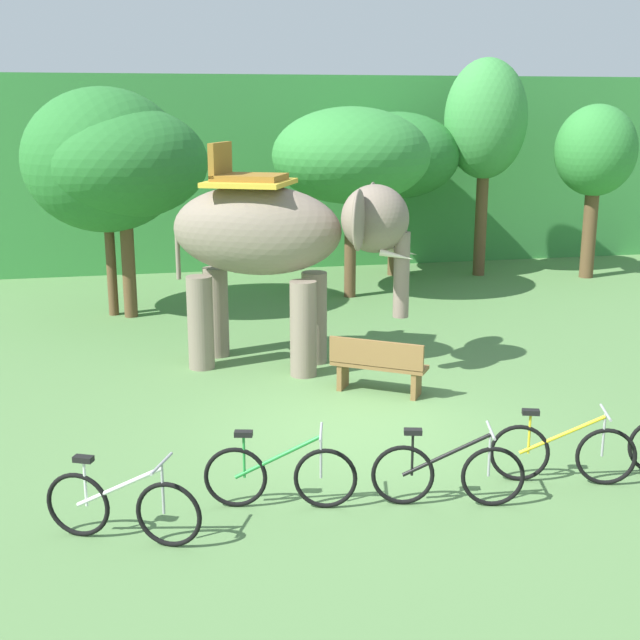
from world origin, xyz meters
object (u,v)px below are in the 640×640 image
Objects in this scene: tree_right at (486,121)px; elephant at (276,240)px; tree_center_right at (123,163)px; bike_white at (122,507)px; bike_black at (447,473)px; bike_yellow at (562,452)px; wooden_bench at (378,365)px; tree_far_left at (596,153)px; bike_green at (280,475)px; tree_far_right at (351,156)px; tree_center_left at (396,156)px; tree_center at (105,161)px.

tree_right reaches higher than elephant.
elephant is (2.50, -4.13, -1.03)m from tree_center_right.
bike_white and bike_black have the same top height.
bike_yellow is at bearing 3.94° from bike_white.
wooden_bench is (0.26, 3.79, 0.09)m from bike_black.
tree_far_left is 2.64× the size of bike_green.
tree_far_right reaches higher than bike_green.
tree_far_left is at bearing 8.30° from tree_far_right.
bike_green is at bearing -79.72° from tree_center_right.
bike_black is at bearing -125.12° from tree_far_left.
wooden_bench is (-3.02, -9.13, -2.63)m from tree_center_left.
bike_black is at bearing -10.25° from bike_green.
tree_far_left is (2.64, -0.88, -0.78)m from tree_right.
tree_far_right is 6.69m from tree_far_left.
tree_right is (9.37, 2.52, 0.72)m from tree_center.
bike_green is at bearing -121.17° from tree_right.
tree_center_right reaches higher than bike_green.
tree_far_left reaches higher than elephant.
tree_far_right reaches higher than bike_black.
wooden_bench is at bearing 109.86° from bike_yellow.
elephant is (-4.31, -7.38, -0.91)m from tree_center_left.
bike_yellow is at bearing 10.00° from bike_black.
tree_center is 0.44m from tree_center_right.
elephant reaches higher than bike_green.
tree_center_left is 13.60m from bike_black.
tree_far_left is 11.38m from wooden_bench.
elephant is at bearing -146.72° from tree_far_left.
wooden_bench is at bearing -53.42° from elephant.
elephant is at bearing -116.66° from tree_far_right.
tree_center reaches higher than bike_white.
bike_white is at bearing -114.01° from elephant.
tree_center_left is at bearing 25.49° from tree_center_right.
bike_green is 4.05m from wooden_bench.
bike_green is 3.37m from bike_yellow.
tree_center is 10.40m from bike_white.
tree_center is 2.84× the size of bike_green.
tree_center is 3.22× the size of wooden_bench.
tree_far_left is 14.40m from bike_black.
elephant is at bearing -133.40° from tree_right.
wooden_bench is at bearing 58.72° from bike_green.
tree_far_right is (5.03, 0.91, 0.03)m from tree_center_right.
bike_green is (-9.96, -11.22, -2.82)m from tree_far_left.
tree_center reaches higher than tree_far_right.
tree_far_left is 2.65× the size of bike_black.
tree_right is 3.76× the size of wooden_bench.
tree_center reaches higher than wooden_bench.
tree_center_left is 14.93m from bike_white.
tree_right is 1.34× the size of elephant.
tree_right is 14.59m from bike_green.
tree_far_left is (6.62, 0.97, -0.05)m from tree_far_right.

